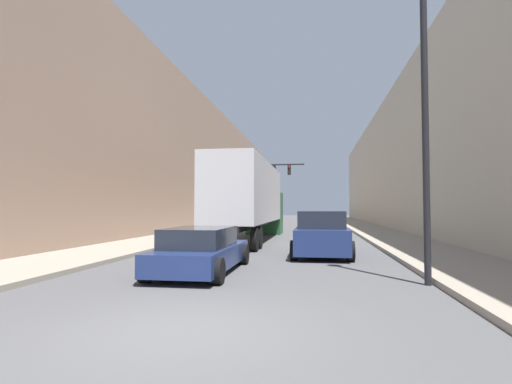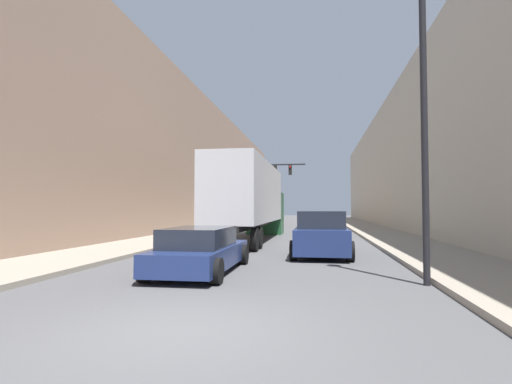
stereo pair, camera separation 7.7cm
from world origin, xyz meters
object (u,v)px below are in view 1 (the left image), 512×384
object	(u,v)px
traffic_signal_gantry	(261,181)
suv_car	(321,235)
sedan_car	(202,251)
semi_truck	(251,198)
street_lamp	(424,69)

from	to	relation	value
traffic_signal_gantry	suv_car	bearing A→B (deg)	-75.98
sedan_car	suv_car	world-z (taller)	suv_car
semi_truck	suv_car	xyz separation A→B (m)	(3.80, -6.74, -1.57)
semi_truck	traffic_signal_gantry	world-z (taller)	traffic_signal_gantry
traffic_signal_gantry	semi_truck	bearing A→B (deg)	-84.19
sedan_car	street_lamp	size ratio (longest dim) A/B	0.58
suv_car	semi_truck	bearing A→B (deg)	119.37
suv_car	street_lamp	distance (m)	7.43
semi_truck	sedan_car	xyz separation A→B (m)	(0.38, -11.20, -1.77)
traffic_signal_gantry	street_lamp	xyz separation A→B (m)	(7.65, -26.52, 0.79)
sedan_car	suv_car	size ratio (longest dim) A/B	1.08
semi_truck	traffic_signal_gantry	distance (m)	14.47
sedan_car	suv_car	bearing A→B (deg)	52.58
semi_truck	street_lamp	size ratio (longest dim) A/B	1.68
traffic_signal_gantry	street_lamp	world-z (taller)	street_lamp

